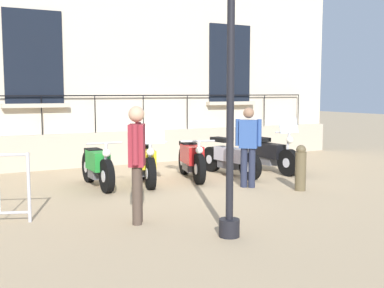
% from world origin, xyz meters
% --- Properties ---
extents(ground_plane, '(60.00, 60.00, 0.00)m').
position_xyz_m(ground_plane, '(0.00, 0.00, 0.00)').
color(ground_plane, tan).
extents(building_facade, '(0.82, 12.79, 8.99)m').
position_xyz_m(building_facade, '(-2.94, 0.00, 4.35)').
color(building_facade, beige).
rests_on(building_facade, ground_plane).
extents(motorcycle_green, '(1.93, 0.70, 0.98)m').
position_xyz_m(motorcycle_green, '(0.19, -2.10, 0.43)').
color(motorcycle_green, black).
rests_on(motorcycle_green, ground_plane).
extents(motorcycle_yellow, '(1.89, 0.81, 1.26)m').
position_xyz_m(motorcycle_yellow, '(0.30, -1.09, 0.44)').
color(motorcycle_yellow, black).
rests_on(motorcycle_yellow, ground_plane).
extents(motorcycle_red, '(1.94, 0.85, 0.92)m').
position_xyz_m(motorcycle_red, '(0.23, 0.04, 0.44)').
color(motorcycle_red, black).
rests_on(motorcycle_red, ground_plane).
extents(motorcycle_silver, '(2.05, 0.61, 1.01)m').
position_xyz_m(motorcycle_silver, '(0.28, 1.03, 0.40)').
color(motorcycle_silver, black).
rests_on(motorcycle_silver, ground_plane).
extents(motorcycle_black, '(2.09, 0.65, 1.35)m').
position_xyz_m(motorcycle_black, '(0.25, 2.16, 0.42)').
color(motorcycle_black, black).
rests_on(motorcycle_black, ground_plane).
extents(lamppost, '(0.29, 0.99, 4.10)m').
position_xyz_m(lamppost, '(4.30, -1.50, 2.83)').
color(lamppost, black).
rests_on(lamppost, ground_plane).
extents(bollard, '(0.22, 0.22, 0.91)m').
position_xyz_m(bollard, '(2.35, 1.37, 0.46)').
color(bollard, brown).
rests_on(bollard, ground_plane).
extents(pedestrian_standing, '(0.40, 0.42, 1.63)m').
position_xyz_m(pedestrian_standing, '(1.61, 0.62, 0.92)').
color(pedestrian_standing, '#23283D').
rests_on(pedestrian_standing, ground_plane).
extents(pedestrian_walking, '(0.48, 0.36, 1.74)m').
position_xyz_m(pedestrian_walking, '(3.11, -2.35, 0.99)').
color(pedestrian_walking, '#47382D').
rests_on(pedestrian_walking, ground_plane).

